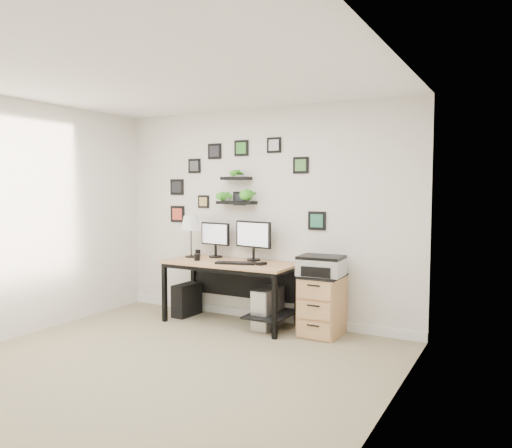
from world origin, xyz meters
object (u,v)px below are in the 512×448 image
Objects in this scene: desk at (234,272)px; monitor_right at (253,237)px; file_cabinet at (322,305)px; printer at (321,266)px; monitor_left at (215,237)px; mug at (197,257)px; table_lamp at (191,224)px; pc_tower_grey at (268,308)px; pc_tower_black at (187,300)px.

desk is 0.48m from monitor_right.
printer reaches higher than file_cabinet.
desk is 3.24× the size of printer.
mug is (-0.05, -0.33, -0.22)m from monitor_left.
pc_tower_grey is (1.13, -0.06, -0.94)m from table_lamp.
monitor_right is at bearing 49.31° from desk.
monitor_left is 1.52m from printer.
table_lamp is at bearing 138.56° from mug.
mug is 1.06m from pc_tower_grey.
monitor_left reaches higher than desk.
printer is (1.54, 0.17, -0.01)m from mug.
table_lamp reaches higher than desk.
desk is 1.15m from file_cabinet.
mug reaches higher than pc_tower_black.
pc_tower_black is 1.83m from file_cabinet.
table_lamp is at bearing 173.44° from desk.
printer is at bearing -9.40° from monitor_right.
mug reaches higher than desk.
desk is 19.64× the size of mug.
table_lamp is at bearing 178.57° from printer.
table_lamp is at bearing 179.35° from file_cabinet.
printer reaches higher than mug.
pc_tower_black is 0.61× the size of file_cabinet.
monitor_left is (-0.39, 0.19, 0.38)m from desk.
file_cabinet is at bearing 7.06° from mug.
table_lamp is at bearing 176.74° from pc_tower_grey.
mug is at bearing -99.10° from monitor_left.
printer is (0.94, -0.16, -0.26)m from monitor_right.
monitor_left is 1.65m from file_cabinet.
monitor_right is 1.04× the size of printer.
file_cabinet is (1.79, -0.02, -0.84)m from table_lamp.
file_cabinet is at bearing -7.90° from monitor_right.
pc_tower_grey is (1.17, -0.01, 0.03)m from pc_tower_black.
desk is at bearing -178.24° from printer.
monitor_left is at bearing 174.85° from file_cabinet.
table_lamp is at bearing 58.47° from pc_tower_black.
pc_tower_grey is at bearing 9.39° from mug.
table_lamp reaches higher than monitor_left.
pc_tower_grey is at bearing 2.75° from pc_tower_black.
printer is at bearing -104.85° from file_cabinet.
mug is at bearing -26.35° from pc_tower_black.
monitor_right is 1.08× the size of pc_tower_grey.
monitor_left is at bearing 179.61° from monitor_right.
monitor_right is at bearing 13.87° from pc_tower_black.
monitor_left reaches higher than pc_tower_black.
monitor_left is 1.16m from pc_tower_grey.
monitor_right is at bearing 172.10° from file_cabinet.
monitor_right is at bearing 7.49° from table_lamp.
pc_tower_grey is at bearing -178.23° from printer.
pc_tower_grey is 0.85m from printer.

